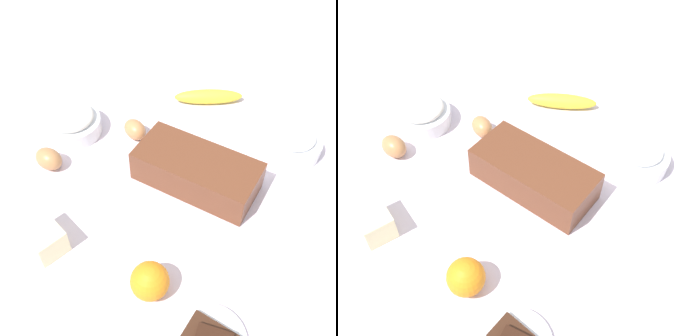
{
  "view_description": "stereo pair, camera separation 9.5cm",
  "coord_description": "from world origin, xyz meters",
  "views": [
    {
      "loc": [
        0.41,
        -0.49,
        0.75
      ],
      "look_at": [
        0.0,
        0.0,
        0.04
      ],
      "focal_mm": 44.43,
      "sensor_mm": 36.0,
      "label": 1
    },
    {
      "loc": [
        0.48,
        -0.42,
        0.75
      ],
      "look_at": [
        0.0,
        0.0,
        0.04
      ],
      "focal_mm": 44.43,
      "sensor_mm": 36.0,
      "label": 2
    }
  ],
  "objects": [
    {
      "name": "banana",
      "position": [
        -0.1,
        0.29,
        0.02
      ],
      "size": [
        0.17,
        0.16,
        0.04
      ],
      "primitive_type": "ellipsoid",
      "rotation": [
        0.0,
        0.0,
        0.72
      ],
      "color": "yellow",
      "rests_on": "ground_plane"
    },
    {
      "name": "butter_block",
      "position": [
        -0.08,
        -0.3,
        0.03
      ],
      "size": [
        0.1,
        0.07,
        0.06
      ],
      "primitive_type": "cube",
      "rotation": [
        0.0,
        0.0,
        -0.12
      ],
      "color": "#F4EDB2",
      "rests_on": "ground_plane"
    },
    {
      "name": "orange_fruit",
      "position": [
        0.15,
        -0.24,
        0.04
      ],
      "size": [
        0.07,
        0.07,
        0.07
      ],
      "primitive_type": "sphere",
      "color": "orange",
      "rests_on": "ground_plane"
    },
    {
      "name": "egg_near_butter",
      "position": [
        -0.25,
        -0.15,
        0.03
      ],
      "size": [
        0.08,
        0.06,
        0.05
      ],
      "primitive_type": "ellipsoid",
      "rotation": [
        0.0,
        1.57,
        0.11
      ],
      "color": "#B47949",
      "rests_on": "ground_plane"
    },
    {
      "name": "ground_plane",
      "position": [
        0.0,
        0.0,
        -0.01
      ],
      "size": [
        2.4,
        2.4,
        0.02
      ],
      "primitive_type": "cube",
      "color": "silver"
    },
    {
      "name": "sugar_bowl",
      "position": [
        0.17,
        0.27,
        0.03
      ],
      "size": [
        0.15,
        0.15,
        0.07
      ],
      "color": "white",
      "rests_on": "ground_plane"
    },
    {
      "name": "loaf_pan",
      "position": [
        0.06,
        0.03,
        0.04
      ],
      "size": [
        0.3,
        0.18,
        0.08
      ],
      "rotation": [
        0.0,
        0.0,
        0.17
      ],
      "color": "brown",
      "rests_on": "ground_plane"
    },
    {
      "name": "egg_beside_bowl",
      "position": [
        -0.16,
        0.06,
        0.02
      ],
      "size": [
        0.08,
        0.06,
        0.05
      ],
      "primitive_type": "ellipsoid",
      "rotation": [
        0.0,
        1.57,
        2.92
      ],
      "color": "#BB7F4D",
      "rests_on": "ground_plane"
    },
    {
      "name": "flour_bowl",
      "position": [
        -0.3,
        -0.03,
        0.03
      ],
      "size": [
        0.15,
        0.15,
        0.07
      ],
      "color": "white",
      "rests_on": "ground_plane"
    }
  ]
}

